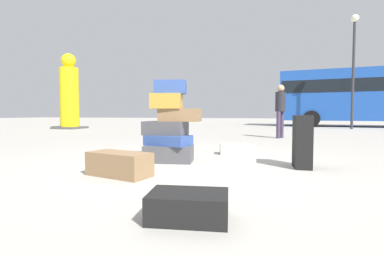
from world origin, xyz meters
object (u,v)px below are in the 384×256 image
at_px(yellow_dummy_statue, 69,96).
at_px(parked_bus, 374,94).
at_px(suitcase_black_foreground_far, 302,142).
at_px(suitcase_black_upright_blue, 188,206).
at_px(suitcase_tower, 170,128).
at_px(person_bearded_onlooker, 280,106).
at_px(suitcase_cream_left_side, 235,149).
at_px(suitcase_brown_behind_tower, 119,164).
at_px(lamp_post, 354,53).

distance_m(yellow_dummy_statue, parked_bus, 16.09).
bearing_deg(yellow_dummy_statue, suitcase_black_foreground_far, -38.03).
distance_m(suitcase_black_upright_blue, parked_bus, 16.96).
bearing_deg(suitcase_tower, suitcase_black_foreground_far, -1.33).
height_order(suitcase_black_upright_blue, person_bearded_onlooker, person_bearded_onlooker).
height_order(suitcase_cream_left_side, yellow_dummy_statue, yellow_dummy_statue).
distance_m(suitcase_tower, person_bearded_onlooker, 5.13).
relative_size(suitcase_tower, suitcase_cream_left_side, 2.26).
relative_size(suitcase_cream_left_side, suitcase_brown_behind_tower, 0.72).
xyz_separation_m(suitcase_tower, yellow_dummy_statue, (-7.89, 7.64, 1.09)).
relative_size(suitcase_black_upright_blue, suitcase_brown_behind_tower, 0.71).
height_order(suitcase_black_foreground_far, yellow_dummy_statue, yellow_dummy_statue).
bearing_deg(suitcase_brown_behind_tower, suitcase_black_foreground_far, 41.30).
height_order(suitcase_brown_behind_tower, parked_bus, parked_bus).
bearing_deg(suitcase_black_foreground_far, parked_bus, 66.74).
distance_m(suitcase_black_upright_blue, person_bearded_onlooker, 7.15).
relative_size(suitcase_black_foreground_far, lamp_post, 0.13).
relative_size(person_bearded_onlooker, parked_bus, 0.16).
height_order(yellow_dummy_statue, parked_bus, yellow_dummy_statue).
relative_size(suitcase_black_foreground_far, suitcase_black_upright_blue, 1.30).
height_order(suitcase_brown_behind_tower, yellow_dummy_statue, yellow_dummy_statue).
height_order(yellow_dummy_statue, lamp_post, lamp_post).
bearing_deg(yellow_dummy_statue, suitcase_brown_behind_tower, -48.96).
bearing_deg(suitcase_tower, lamp_post, 63.45).
bearing_deg(suitcase_black_upright_blue, parked_bus, 61.29).
height_order(parked_bus, lamp_post, lamp_post).
relative_size(suitcase_black_foreground_far, parked_bus, 0.07).
bearing_deg(suitcase_black_foreground_far, suitcase_brown_behind_tower, -155.45).
relative_size(suitcase_black_upright_blue, lamp_post, 0.10).
distance_m(parked_bus, lamp_post, 3.61).
bearing_deg(person_bearded_onlooker, suitcase_black_upright_blue, 21.04).
bearing_deg(suitcase_brown_behind_tower, suitcase_black_upright_blue, -29.32).
bearing_deg(yellow_dummy_statue, parked_bus, 21.05).
bearing_deg(suitcase_black_foreground_far, suitcase_cream_left_side, 131.75).
relative_size(person_bearded_onlooker, yellow_dummy_statue, 0.44).
xyz_separation_m(suitcase_black_upright_blue, person_bearded_onlooker, (0.91, 7.04, 0.87)).
bearing_deg(suitcase_black_foreground_far, suitcase_tower, 176.46).
bearing_deg(suitcase_cream_left_side, person_bearded_onlooker, 63.86).
bearing_deg(suitcase_black_foreground_far, yellow_dummy_statue, 139.77).
bearing_deg(suitcase_cream_left_side, yellow_dummy_statue, 130.98).
distance_m(suitcase_brown_behind_tower, yellow_dummy_statue, 11.74).
bearing_deg(suitcase_cream_left_side, suitcase_black_upright_blue, -101.63).
bearing_deg(person_bearded_onlooker, lamp_post, 178.01).
xyz_separation_m(suitcase_black_foreground_far, parked_bus, (5.18, 13.46, 1.47)).
bearing_deg(person_bearded_onlooker, parked_bus, 177.09).
relative_size(suitcase_brown_behind_tower, lamp_post, 0.14).
height_order(suitcase_tower, lamp_post, lamp_post).
distance_m(suitcase_tower, suitcase_black_upright_blue, 2.50).
distance_m(suitcase_black_foreground_far, yellow_dummy_statue, 12.54).
relative_size(suitcase_tower, yellow_dummy_statue, 0.35).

